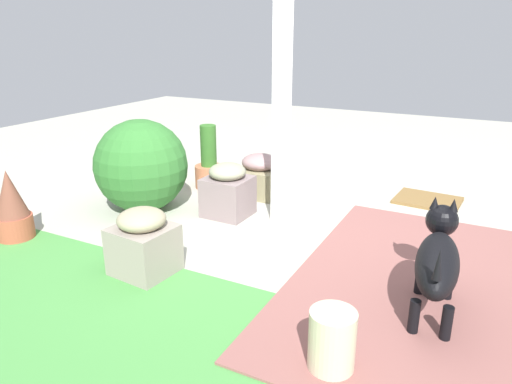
% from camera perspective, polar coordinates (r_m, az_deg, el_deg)
% --- Properties ---
extents(ground_plane, '(12.00, 12.00, 0.00)m').
position_cam_1_polar(ground_plane, '(3.83, 6.03, -4.52)').
color(ground_plane, '#ABAA9B').
extents(brick_path, '(1.80, 2.40, 0.02)m').
position_cam_1_polar(brick_path, '(3.16, 21.81, -11.16)').
color(brick_path, '#89544F').
rests_on(brick_path, ground).
extents(porch_pillar, '(0.12, 0.12, 2.17)m').
position_cam_1_polar(porch_pillar, '(3.74, 3.16, 12.29)').
color(porch_pillar, white).
rests_on(porch_pillar, ground).
extents(stone_planter_nearest, '(0.40, 0.45, 0.40)m').
position_cam_1_polar(stone_planter_nearest, '(4.55, 0.47, 2.02)').
color(stone_planter_nearest, gray).
rests_on(stone_planter_nearest, ground).
extents(stone_planter_near, '(0.38, 0.36, 0.46)m').
position_cam_1_polar(stone_planter_near, '(4.03, -3.44, 0.17)').
color(stone_planter_near, gray).
rests_on(stone_planter_near, ground).
extents(stone_planter_far, '(0.40, 0.39, 0.45)m').
position_cam_1_polar(stone_planter_far, '(3.17, -13.47, -5.95)').
color(stone_planter_far, gray).
rests_on(stone_planter_far, ground).
extents(round_shrub, '(0.81, 0.81, 0.81)m').
position_cam_1_polar(round_shrub, '(4.22, -13.72, 3.11)').
color(round_shrub, '#2F6C2C').
rests_on(round_shrub, ground).
extents(terracotta_pot_spiky, '(0.27, 0.27, 0.54)m').
position_cam_1_polar(terracotta_pot_spiky, '(4.01, -27.47, -1.58)').
color(terracotta_pot_spiky, '#A64E37').
rests_on(terracotta_pot_spiky, ground).
extents(terracotta_pot_broad, '(0.46, 0.46, 0.44)m').
position_cam_1_polar(terracotta_pot_broad, '(5.20, -11.57, 4.60)').
color(terracotta_pot_broad, '#BB6F4D').
rests_on(terracotta_pot_broad, ground).
extents(terracotta_pot_tall, '(0.29, 0.29, 0.64)m').
position_cam_1_polar(terracotta_pot_tall, '(4.78, -5.70, 3.19)').
color(terracotta_pot_tall, '#B86B48').
rests_on(terracotta_pot_tall, ground).
extents(dog, '(0.29, 0.84, 0.58)m').
position_cam_1_polar(dog, '(2.80, 21.14, -7.48)').
color(dog, black).
rests_on(dog, ground).
extents(ceramic_urn, '(0.22, 0.22, 0.31)m').
position_cam_1_polar(ceramic_urn, '(2.32, 9.17, -17.42)').
color(ceramic_urn, beige).
rests_on(ceramic_urn, ground).
extents(doormat, '(0.60, 0.49, 0.03)m').
position_cam_1_polar(doormat, '(4.69, 20.07, -0.94)').
color(doormat, brown).
rests_on(doormat, ground).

